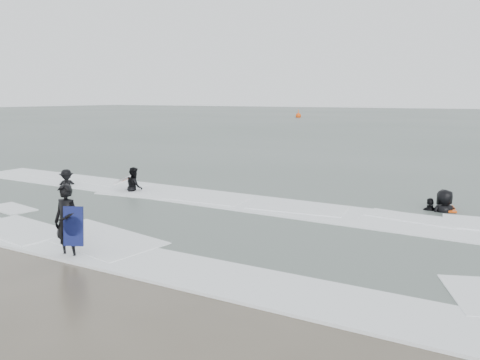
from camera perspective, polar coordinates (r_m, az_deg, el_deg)
The scene contains 10 objects.
ground at distance 12.32m, azimuth -11.75°, elevation -8.61°, with size 320.00×320.00×0.00m, color brown.
sea at distance 89.11m, azimuth 24.85°, elevation 6.71°, with size 320.00×320.00×0.00m, color #47544C.
surfer_centre at distance 12.43m, azimuth -20.12°, elevation -8.87°, with size 0.68×0.44×1.86m, color black.
surfer_wading at distance 19.76m, azimuth -12.71°, elevation -1.55°, with size 0.79×0.62×1.63m, color black.
surfer_breaker at distance 21.94m, azimuth -20.34°, elevation -0.79°, with size 1.05×0.61×1.63m, color black.
surfer_right_near at distance 17.47m, azimuth 22.17°, elevation -3.58°, with size 0.95×0.40×1.62m, color black.
surfer_right_far at distance 17.40m, azimuth 23.57°, elevation -3.73°, with size 0.96×0.63×1.97m, color black.
surf_foam at distance 15.14m, azimuth -2.45°, elevation -4.70°, with size 30.03×9.06×0.09m.
bodyboards at distance 15.61m, azimuth -1.80°, elevation -2.52°, with size 12.81×10.45×1.25m.
buoy at distance 89.30m, azimuth 7.13°, elevation 7.79°, with size 1.00×1.00×1.65m.
Camera 1 is at (7.81, -8.68, 3.91)m, focal length 35.00 mm.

